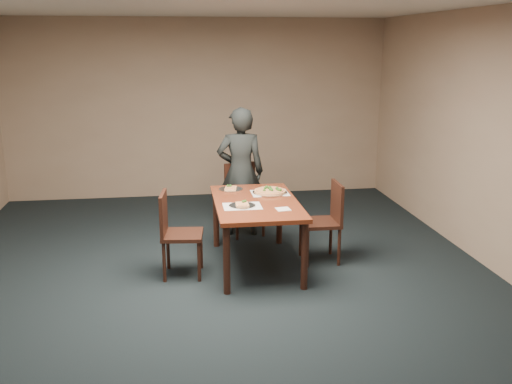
{
  "coord_description": "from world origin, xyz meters",
  "views": [
    {
      "loc": [
        -0.38,
        -5.09,
        2.41
      ],
      "look_at": [
        0.47,
        0.81,
        0.85
      ],
      "focal_mm": 40.0,
      "sensor_mm": 36.0,
      "label": 1
    }
  ],
  "objects": [
    {
      "name": "placemat_near",
      "position": [
        0.29,
        0.62,
        0.75
      ],
      "size": [
        0.4,
        0.3,
        0.0
      ],
      "primitive_type": "cube",
      "color": "white",
      "rests_on": "dining_table"
    },
    {
      "name": "pizza_pan",
      "position": [
        0.67,
        1.12,
        0.77
      ],
      "size": [
        0.4,
        0.4,
        0.08
      ],
      "color": "silver",
      "rests_on": "dining_table"
    },
    {
      "name": "room_shell",
      "position": [
        0.0,
        0.0,
        1.74
      ],
      "size": [
        8.0,
        8.0,
        8.0
      ],
      "color": "tan",
      "rests_on": "ground"
    },
    {
      "name": "chair_right",
      "position": [
        1.28,
        0.86,
        0.52
      ],
      "size": [
        0.42,
        0.42,
        0.91
      ],
      "rotation": [
        0.0,
        0.0,
        -1.58
      ],
      "color": "black",
      "rests_on": "ground"
    },
    {
      "name": "slice_plate_near",
      "position": [
        0.3,
        0.62,
        0.76
      ],
      "size": [
        0.28,
        0.28,
        0.06
      ],
      "color": "silver",
      "rests_on": "dining_table"
    },
    {
      "name": "dining_table",
      "position": [
        0.47,
        0.81,
        0.66
      ],
      "size": [
        0.9,
        1.5,
        0.75
      ],
      "color": "#5C2212",
      "rests_on": "ground"
    },
    {
      "name": "slice_plate_far",
      "position": [
        0.24,
        1.34,
        0.76
      ],
      "size": [
        0.28,
        0.28,
        0.06
      ],
      "color": "silver",
      "rests_on": "dining_table"
    },
    {
      "name": "diner",
      "position": [
        0.43,
        1.94,
        0.82
      ],
      "size": [
        0.62,
        0.43,
        1.65
      ],
      "primitive_type": "imported",
      "rotation": [
        0.0,
        0.0,
        3.08
      ],
      "color": "black",
      "rests_on": "ground"
    },
    {
      "name": "ground",
      "position": [
        0.0,
        0.0,
        0.0
      ],
      "size": [
        8.0,
        8.0,
        0.0
      ],
      "primitive_type": "plane",
      "color": "black",
      "rests_on": "ground"
    },
    {
      "name": "chair_left",
      "position": [
        -0.42,
        0.67,
        0.52
      ],
      "size": [
        0.46,
        0.46,
        0.91
      ],
      "rotation": [
        0.0,
        0.0,
        1.46
      ],
      "color": "black",
      "rests_on": "ground"
    },
    {
      "name": "chair_far",
      "position": [
        0.47,
        1.99,
        0.52
      ],
      "size": [
        0.51,
        0.51,
        0.91
      ],
      "rotation": [
        0.0,
        0.0,
        0.25
      ],
      "color": "black",
      "rests_on": "ground"
    },
    {
      "name": "napkin",
      "position": [
        0.7,
        0.45,
        0.75
      ],
      "size": [
        0.15,
        0.15,
        0.01
      ],
      "primitive_type": "cube",
      "rotation": [
        0.0,
        0.0,
        0.11
      ],
      "color": "white",
      "rests_on": "dining_table"
    },
    {
      "name": "placemat_main",
      "position": [
        0.67,
        1.12,
        0.75
      ],
      "size": [
        0.42,
        0.32,
        0.0
      ],
      "primitive_type": "cube",
      "color": "white",
      "rests_on": "dining_table"
    }
  ]
}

